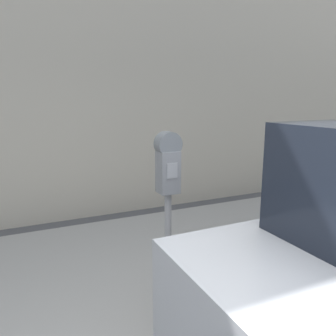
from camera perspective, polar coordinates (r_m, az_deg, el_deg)
sidewalk at (r=3.85m, az=-6.12°, el=-16.75°), size 24.00×2.80×0.11m
building_facade at (r=5.56m, az=-14.52°, el=25.07°), size 24.00×0.30×6.39m
parking_meter at (r=2.64m, az=0.00°, el=-2.43°), size 0.20×0.16×1.54m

